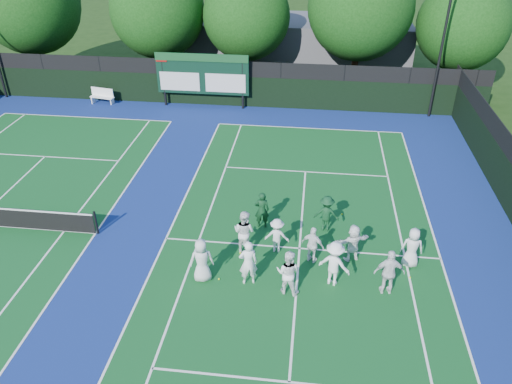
# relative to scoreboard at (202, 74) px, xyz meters

# --- Properties ---
(ground) EXTENTS (120.00, 120.00, 0.00)m
(ground) POSITION_rel_scoreboard_xyz_m (7.01, -15.59, -2.19)
(ground) COLOR #19340E
(ground) RESTS_ON ground
(court_apron) EXTENTS (34.00, 32.00, 0.01)m
(court_apron) POSITION_rel_scoreboard_xyz_m (1.01, -14.59, -2.19)
(court_apron) COLOR navy
(court_apron) RESTS_ON ground
(near_court) EXTENTS (11.05, 23.85, 0.01)m
(near_court) POSITION_rel_scoreboard_xyz_m (7.01, -14.59, -2.18)
(near_court) COLOR #104E1E
(near_court) RESTS_ON ground
(back_fence) EXTENTS (34.00, 0.08, 3.00)m
(back_fence) POSITION_rel_scoreboard_xyz_m (1.01, 0.41, -0.83)
(back_fence) COLOR black
(back_fence) RESTS_ON ground
(scoreboard) EXTENTS (6.00, 0.21, 3.55)m
(scoreboard) POSITION_rel_scoreboard_xyz_m (0.00, 0.00, 0.00)
(scoreboard) COLOR black
(scoreboard) RESTS_ON ground
(clubhouse) EXTENTS (18.00, 6.00, 4.00)m
(clubhouse) POSITION_rel_scoreboard_xyz_m (5.01, 8.41, -0.19)
(clubhouse) COLOR #515256
(clubhouse) RESTS_ON ground
(light_pole_right) EXTENTS (1.20, 0.30, 10.12)m
(light_pole_right) POSITION_rel_scoreboard_xyz_m (14.51, 0.11, 4.11)
(light_pole_right) COLOR black
(light_pole_right) RESTS_ON ground
(bench) EXTENTS (1.71, 0.77, 1.05)m
(bench) POSITION_rel_scoreboard_xyz_m (-6.85, -0.21, -1.63)
(bench) COLOR white
(bench) RESTS_ON ground
(tree_a) EXTENTS (6.97, 6.97, 9.00)m
(tree_a) POSITION_rel_scoreboard_xyz_m (-12.86, 3.99, 3.14)
(tree_a) COLOR black
(tree_a) RESTS_ON ground
(tree_b) EXTENTS (6.45, 6.45, 8.51)m
(tree_b) POSITION_rel_scoreboard_xyz_m (-3.64, 3.99, 2.92)
(tree_b) COLOR black
(tree_b) RESTS_ON ground
(tree_c) EXTENTS (5.88, 5.88, 7.99)m
(tree_c) POSITION_rel_scoreboard_xyz_m (2.51, 3.99, 2.71)
(tree_c) COLOR black
(tree_c) RESTS_ON ground
(tree_d) EXTENTS (6.89, 6.89, 9.25)m
(tree_d) POSITION_rel_scoreboard_xyz_m (10.01, 3.99, 3.43)
(tree_d) COLOR black
(tree_d) RESTS_ON ground
(tree_e) EXTENTS (5.92, 5.92, 7.84)m
(tree_e) POSITION_rel_scoreboard_xyz_m (16.64, 3.99, 2.53)
(tree_e) COLOR black
(tree_e) RESTS_ON ground
(tennis_ball_0) EXTENTS (0.07, 0.07, 0.07)m
(tennis_ball_0) POSITION_rel_scoreboard_xyz_m (4.16, -16.82, -2.16)
(tennis_ball_0) COLOR #D7ED1B
(tennis_ball_0) RESTS_ON ground
(tennis_ball_2) EXTENTS (0.07, 0.07, 0.07)m
(tennis_ball_2) POSITION_rel_scoreboard_xyz_m (11.15, -15.88, -2.16)
(tennis_ball_2) COLOR #D7ED1B
(tennis_ball_2) RESTS_ON ground
(tennis_ball_3) EXTENTS (0.07, 0.07, 0.07)m
(tennis_ball_3) POSITION_rel_scoreboard_xyz_m (4.71, -15.20, -2.16)
(tennis_ball_3) COLOR #D7ED1B
(tennis_ball_3) RESTS_ON ground
(tennis_ball_4) EXTENTS (0.07, 0.07, 0.07)m
(tennis_ball_4) POSITION_rel_scoreboard_xyz_m (8.76, -11.92, -2.16)
(tennis_ball_4) COLOR #D7ED1B
(tennis_ball_4) RESTS_ON ground
(player_front_0) EXTENTS (0.97, 0.75, 1.76)m
(player_front_0) POSITION_rel_scoreboard_xyz_m (3.57, -16.85, -1.31)
(player_front_0) COLOR silver
(player_front_0) RESTS_ON ground
(player_front_1) EXTENTS (0.77, 0.61, 1.84)m
(player_front_1) POSITION_rel_scoreboard_xyz_m (5.25, -16.83, -1.27)
(player_front_1) COLOR white
(player_front_1) RESTS_ON ground
(player_front_2) EXTENTS (0.98, 0.83, 1.77)m
(player_front_2) POSITION_rel_scoreboard_xyz_m (6.69, -17.13, -1.31)
(player_front_2) COLOR white
(player_front_2) RESTS_ON ground
(player_front_3) EXTENTS (1.33, 1.04, 1.80)m
(player_front_3) POSITION_rel_scoreboard_xyz_m (8.30, -16.49, -1.29)
(player_front_3) COLOR white
(player_front_3) RESTS_ON ground
(player_front_4) EXTENTS (1.11, 0.54, 1.83)m
(player_front_4) POSITION_rel_scoreboard_xyz_m (10.19, -16.75, -1.28)
(player_front_4) COLOR white
(player_front_4) RESTS_ON ground
(player_back_0) EXTENTS (1.10, 1.00, 1.85)m
(player_back_0) POSITION_rel_scoreboard_xyz_m (4.84, -14.99, -1.27)
(player_back_0) COLOR white
(player_back_0) RESTS_ON ground
(player_back_1) EXTENTS (0.98, 0.59, 1.48)m
(player_back_1) POSITION_rel_scoreboard_xyz_m (6.11, -14.84, -1.45)
(player_back_1) COLOR silver
(player_back_1) RESTS_ON ground
(player_back_2) EXTENTS (0.98, 0.71, 1.55)m
(player_back_2) POSITION_rel_scoreboard_xyz_m (7.52, -15.32, -1.42)
(player_back_2) COLOR white
(player_back_2) RESTS_ON ground
(player_back_3) EXTENTS (1.52, 1.02, 1.57)m
(player_back_3) POSITION_rel_scoreboard_xyz_m (9.03, -15.01, -1.41)
(player_back_3) COLOR white
(player_back_3) RESTS_ON ground
(player_back_4) EXTENTS (0.84, 0.58, 1.66)m
(player_back_4) POSITION_rel_scoreboard_xyz_m (11.21, -15.10, -1.36)
(player_back_4) COLOR silver
(player_back_4) RESTS_ON ground
(coach_left) EXTENTS (0.65, 0.47, 1.68)m
(coach_left) POSITION_rel_scoreboard_xyz_m (5.34, -13.24, -1.35)
(coach_left) COLOR #0D3318
(coach_left) RESTS_ON ground
(coach_right) EXTENTS (1.09, 0.68, 1.62)m
(coach_right) POSITION_rel_scoreboard_xyz_m (8.02, -13.15, -1.38)
(coach_right) COLOR #103A1D
(coach_right) RESTS_ON ground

